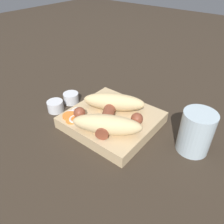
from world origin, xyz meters
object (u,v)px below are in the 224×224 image
(condiment_cup_near, at_px, (71,98))
(bread_roll, at_px, (111,112))
(sausage, at_px, (108,116))
(drink_glass, at_px, (196,132))
(condiment_cup_far, at_px, (56,107))
(food_tray, at_px, (112,120))

(condiment_cup_near, bearing_deg, bread_roll, 172.07)
(sausage, relative_size, drink_glass, 1.54)
(condiment_cup_far, relative_size, drink_glass, 0.45)
(bread_roll, distance_m, condiment_cup_far, 0.18)
(bread_roll, distance_m, condiment_cup_near, 0.18)
(food_tray, distance_m, sausage, 0.04)
(condiment_cup_near, bearing_deg, food_tray, 177.46)
(food_tray, relative_size, bread_roll, 1.03)
(drink_glass, bearing_deg, food_tray, 12.85)
(bread_roll, bearing_deg, sausage, 62.72)
(food_tray, height_order, drink_glass, drink_glass)
(bread_roll, height_order, condiment_cup_far, bread_roll)
(bread_roll, xyz_separation_m, condiment_cup_far, (0.17, 0.03, -0.04))
(bread_roll, height_order, condiment_cup_near, bread_roll)
(condiment_cup_near, xyz_separation_m, drink_glass, (-0.35, -0.04, 0.04))
(food_tray, xyz_separation_m, drink_glass, (-0.19, -0.04, 0.03))
(food_tray, distance_m, condiment_cup_near, 0.16)
(condiment_cup_near, height_order, drink_glass, drink_glass)
(condiment_cup_near, distance_m, condiment_cup_far, 0.06)
(bread_roll, height_order, drink_glass, drink_glass)
(sausage, height_order, drink_glass, drink_glass)
(condiment_cup_near, relative_size, drink_glass, 0.45)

